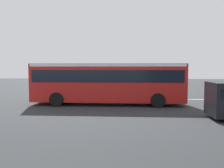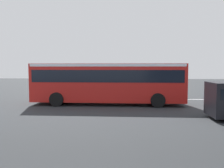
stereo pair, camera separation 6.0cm
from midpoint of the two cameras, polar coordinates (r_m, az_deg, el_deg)
The scene contains 8 objects.
ground at distance 18.89m, azimuth 3.74°, elevation -4.63°, with size 80.00×80.00×0.00m, color #2D3033.
city_bus at distance 17.90m, azimuth -0.93°, elevation 0.96°, with size 11.54×2.85×3.15m.
pedestrian at distance 23.68m, azimuth 16.24°, elevation -0.85°, with size 0.38×0.38×1.79m.
traffic_sign at distance 21.43m, azimuth -4.04°, elevation 1.49°, with size 0.08×0.60×2.80m.
lane_dash_leftmost at distance 22.05m, azimuth 19.60°, elevation -3.59°, with size 2.00×0.20×0.01m, color silver.
lane_dash_left at distance 21.33m, azimuth 9.17°, elevation -3.66°, with size 2.00×0.20×0.01m, color silver.
lane_dash_centre at distance 21.35m, azimuth -1.61°, elevation -3.60°, with size 2.00×0.20×0.01m, color silver.
lane_dash_right at distance 22.10m, azimuth -12.01°, elevation -3.43°, with size 2.00×0.20×0.01m, color silver.
Camera 2 is at (-0.13, 18.67, 2.86)m, focal length 37.17 mm.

